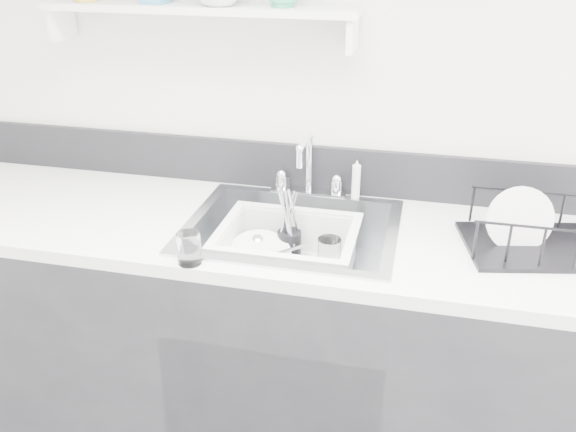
% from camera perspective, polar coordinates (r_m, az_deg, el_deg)
% --- Properties ---
extents(counter_run, '(3.20, 0.62, 0.92)m').
position_cam_1_polar(counter_run, '(2.10, 0.32, -12.30)').
color(counter_run, black).
rests_on(counter_run, ground).
extents(backsplash, '(3.20, 0.02, 0.16)m').
position_cam_1_polar(backsplash, '(2.09, 2.20, 4.50)').
color(backsplash, black).
rests_on(backsplash, counter_run).
extents(sink, '(0.64, 0.52, 0.20)m').
position_cam_1_polar(sink, '(1.90, 0.35, -3.45)').
color(sink, silver).
rests_on(sink, counter_run).
extents(faucet, '(0.26, 0.18, 0.23)m').
position_cam_1_polar(faucet, '(2.05, 1.90, 3.47)').
color(faucet, silver).
rests_on(faucet, counter_run).
extents(side_sprayer, '(0.03, 0.03, 0.14)m').
position_cam_1_polar(side_sprayer, '(2.03, 6.39, 3.41)').
color(side_sprayer, white).
rests_on(side_sprayer, counter_run).
extents(wall_shelf, '(1.00, 0.16, 0.12)m').
position_cam_1_polar(wall_shelf, '(2.00, -8.37, 18.43)').
color(wall_shelf, silver).
rests_on(wall_shelf, room_shell).
extents(wash_tub, '(0.48, 0.42, 0.16)m').
position_cam_1_polar(wash_tub, '(1.89, -0.06, -3.50)').
color(wash_tub, white).
rests_on(wash_tub, sink).
extents(plate_stack, '(0.25, 0.24, 0.10)m').
position_cam_1_polar(plate_stack, '(1.92, -2.47, -4.41)').
color(plate_stack, white).
rests_on(plate_stack, wash_tub).
extents(utensil_cup, '(0.08, 0.08, 0.26)m').
position_cam_1_polar(utensil_cup, '(1.97, 0.11, -2.51)').
color(utensil_cup, black).
rests_on(utensil_cup, wash_tub).
extents(ladle, '(0.28, 0.20, 0.08)m').
position_cam_1_polar(ladle, '(1.93, -1.36, -3.73)').
color(ladle, silver).
rests_on(ladle, wash_tub).
extents(tumbler_in_tub, '(0.09, 0.09, 0.11)m').
position_cam_1_polar(tumbler_in_tub, '(1.92, 3.87, -3.59)').
color(tumbler_in_tub, white).
rests_on(tumbler_in_tub, wash_tub).
extents(tumbler_counter, '(0.07, 0.07, 0.09)m').
position_cam_1_polar(tumbler_counter, '(1.66, -9.24, -3.02)').
color(tumbler_counter, white).
rests_on(tumbler_counter, counter_run).
extents(dish_rack, '(0.43, 0.36, 0.13)m').
position_cam_1_polar(dish_rack, '(1.84, 22.24, -0.99)').
color(dish_rack, black).
rests_on(dish_rack, counter_run).
extents(bowl_small, '(0.14, 0.14, 0.04)m').
position_cam_1_polar(bowl_small, '(1.85, 2.09, -6.00)').
color(bowl_small, white).
rests_on(bowl_small, wash_tub).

